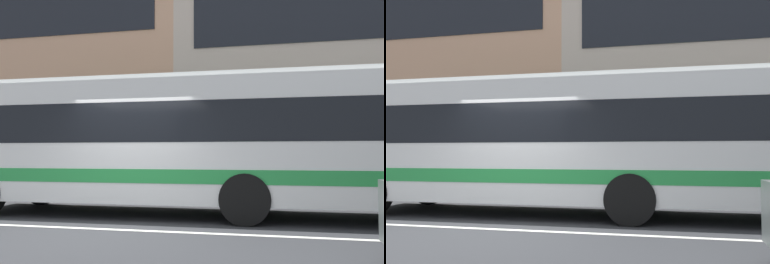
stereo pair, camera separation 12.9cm
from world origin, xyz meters
TOP-DOWN VIEW (x-y plane):
  - ground_plane at (0.00, 0.00)m, footprint 160.00×160.00m
  - lane_centre_line at (0.00, 0.00)m, footprint 60.00×0.16m
  - hedge_row_far at (-1.74, 5.59)m, footprint 20.80×1.10m
  - apartment_block_left at (-10.61, 12.52)m, footprint 18.67×8.10m
  - transit_bus at (1.51, 2.15)m, footprint 12.06×2.70m

SIDE VIEW (x-z plane):
  - ground_plane at x=0.00m, z-range 0.00..0.00m
  - lane_centre_line at x=0.00m, z-range 0.00..0.01m
  - hedge_row_far at x=-1.74m, z-range 0.00..0.82m
  - transit_bus at x=1.51m, z-range 0.16..3.20m
  - apartment_block_left at x=-10.61m, z-range 0.00..12.81m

